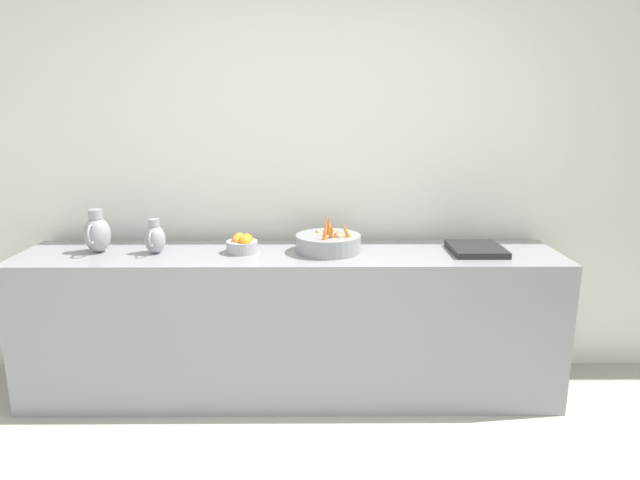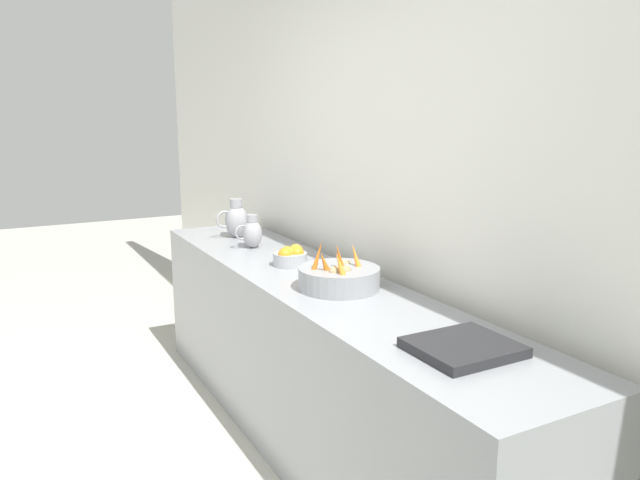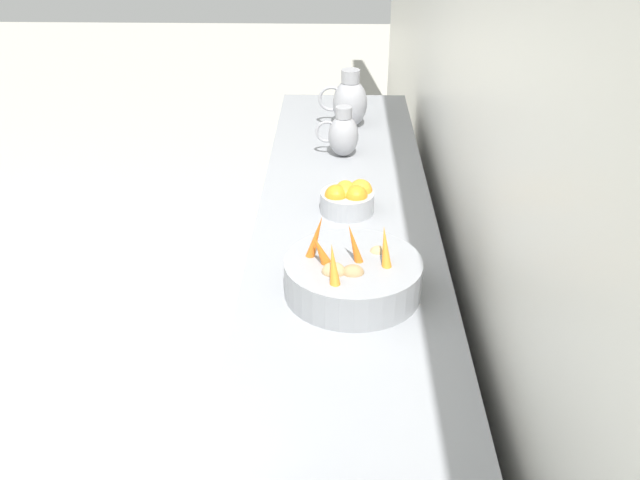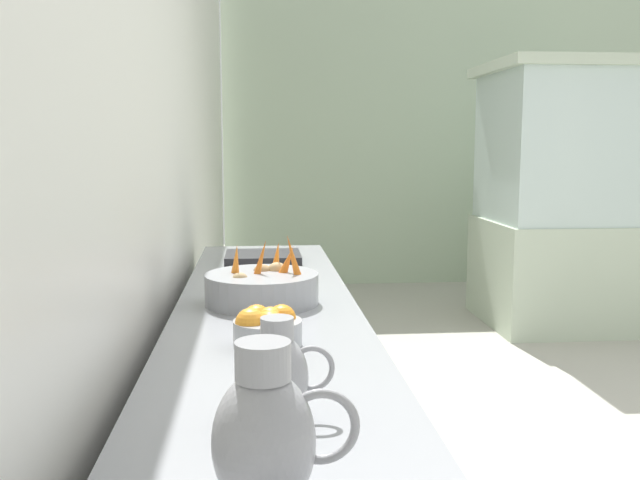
% 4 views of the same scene
% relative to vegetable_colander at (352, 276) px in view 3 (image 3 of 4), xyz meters
% --- Properties ---
extents(tile_wall_left, '(0.10, 8.33, 3.00)m').
position_rel_vegetable_colander_xyz_m(tile_wall_left, '(-0.40, 0.28, 0.56)').
color(tile_wall_left, white).
rests_on(tile_wall_left, ground_plane).
extents(prep_counter, '(0.60, 3.15, 0.89)m').
position_rel_vegetable_colander_xyz_m(prep_counter, '(0.01, -0.22, -0.50)').
color(prep_counter, gray).
rests_on(prep_counter, ground_plane).
extents(vegetable_colander, '(0.38, 0.38, 0.24)m').
position_rel_vegetable_colander_xyz_m(vegetable_colander, '(0.00, 0.00, 0.00)').
color(vegetable_colander, gray).
rests_on(vegetable_colander, prep_counter).
extents(orange_bowl, '(0.18, 0.18, 0.11)m').
position_rel_vegetable_colander_xyz_m(orange_bowl, '(0.01, -0.50, -0.00)').
color(orange_bowl, '#9EA0A5').
rests_on(orange_bowl, prep_counter).
extents(metal_pitcher_tall, '(0.21, 0.15, 0.25)m').
position_rel_vegetable_colander_xyz_m(metal_pitcher_tall, '(-0.00, -1.34, 0.06)').
color(metal_pitcher_tall, '#939399').
rests_on(metal_pitcher_tall, prep_counter).
extents(metal_pitcher_short, '(0.17, 0.12, 0.20)m').
position_rel_vegetable_colander_xyz_m(metal_pitcher_short, '(0.02, -1.00, 0.04)').
color(metal_pitcher_short, '#939399').
rests_on(metal_pitcher_short, prep_counter).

